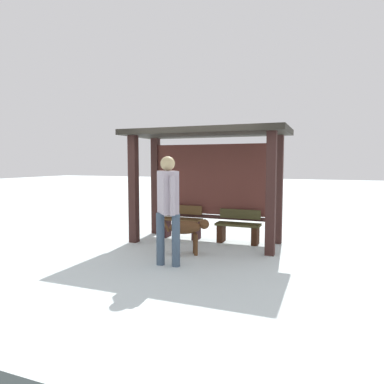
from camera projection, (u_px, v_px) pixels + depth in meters
ground_plane at (205, 242)px, 7.52m from camera, size 60.00×60.00×0.00m
bus_shelter at (208, 159)px, 7.50m from camera, size 3.43×1.55×2.42m
bench_left_inside at (181, 224)px, 7.96m from camera, size 0.95×0.35×0.74m
bench_center_inside at (238, 228)px, 7.47m from camera, size 0.95×0.38×0.71m
person_walking at (168, 202)px, 5.76m from camera, size 0.48×0.51×1.83m
dog at (188, 230)px, 6.49m from camera, size 0.79×0.53×0.68m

